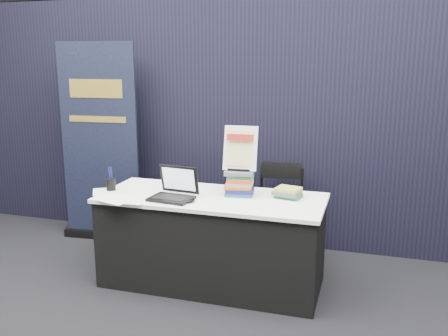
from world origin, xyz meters
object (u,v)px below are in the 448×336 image
at_px(book_stack_tall, 239,183).
at_px(info_sign, 240,149).
at_px(stacking_chair, 278,208).
at_px(pullup_banner, 100,155).
at_px(book_stack_short, 288,193).
at_px(laptop, 173,191).
at_px(display_table, 212,240).

distance_m(book_stack_tall, info_sign, 0.28).
distance_m(info_sign, stacking_chair, 0.85).
bearing_deg(pullup_banner, book_stack_tall, -24.63).
bearing_deg(pullup_banner, book_stack_short, -19.94).
xyz_separation_m(info_sign, pullup_banner, (-1.59, 0.53, -0.25)).
height_order(laptop, pullup_banner, pullup_banner).
xyz_separation_m(book_stack_tall, info_sign, (0.00, 0.03, 0.27)).
relative_size(book_stack_short, stacking_chair, 0.25).
distance_m(display_table, book_stack_short, 0.74).
bearing_deg(pullup_banner, stacking_chair, -5.41).
bearing_deg(info_sign, book_stack_tall, -94.22).
height_order(book_stack_short, stacking_chair, stacking_chair).
bearing_deg(display_table, info_sign, 32.79).
bearing_deg(display_table, laptop, -151.22).
height_order(laptop, book_stack_short, laptop).
distance_m(book_stack_short, stacking_chair, 0.62).
height_order(display_table, stacking_chair, stacking_chair).
height_order(info_sign, pullup_banner, pullup_banner).
bearing_deg(laptop, stacking_chair, 55.52).
xyz_separation_m(laptop, book_stack_tall, (0.47, 0.25, 0.04)).
bearing_deg(book_stack_short, display_table, -166.89).
distance_m(laptop, pullup_banner, 1.39).
xyz_separation_m(display_table, book_stack_tall, (0.20, 0.10, 0.47)).
relative_size(book_stack_tall, info_sign, 0.61).
height_order(display_table, pullup_banner, pullup_banner).
distance_m(laptop, book_stack_short, 0.91).
bearing_deg(laptop, info_sign, 36.73).
relative_size(pullup_banner, stacking_chair, 2.24).
distance_m(info_sign, pullup_banner, 1.70).
bearing_deg(stacking_chair, book_stack_tall, -115.27).
height_order(laptop, book_stack_tall, laptop).
bearing_deg(info_sign, stacking_chair, 63.19).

